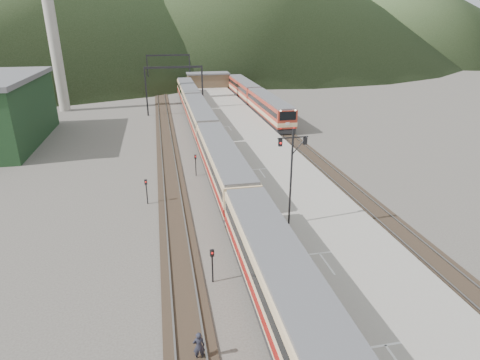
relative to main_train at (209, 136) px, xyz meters
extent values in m
cube|color=black|center=(0.00, 6.92, -1.97)|extent=(2.60, 200.00, 0.12)
cube|color=slate|center=(-0.72, 6.92, -1.87)|extent=(0.10, 200.00, 0.14)
cube|color=slate|center=(0.72, 6.92, -1.87)|extent=(0.10, 200.00, 0.14)
cube|color=black|center=(-5.00, 6.92, -1.97)|extent=(2.60, 200.00, 0.12)
cube|color=slate|center=(-5.72, 6.92, -1.87)|extent=(0.10, 200.00, 0.14)
cube|color=slate|center=(-4.28, 6.92, -1.87)|extent=(0.10, 200.00, 0.14)
cube|color=black|center=(11.50, 6.92, -1.97)|extent=(2.60, 200.00, 0.12)
cube|color=slate|center=(10.78, 6.92, -1.87)|extent=(0.10, 200.00, 0.14)
cube|color=slate|center=(12.22, 6.92, -1.87)|extent=(0.10, 200.00, 0.14)
cube|color=gray|center=(5.60, 4.92, -1.53)|extent=(8.00, 100.00, 1.00)
cube|color=black|center=(-7.50, 21.92, 1.97)|extent=(0.25, 0.25, 8.00)
cube|color=black|center=(1.80, 21.92, 1.97)|extent=(0.25, 0.25, 8.00)
cube|color=black|center=(-2.85, 21.92, 5.77)|extent=(9.30, 0.22, 0.35)
cube|color=black|center=(-7.50, 46.92, 1.97)|extent=(0.25, 0.25, 8.00)
cube|color=black|center=(1.80, 46.92, 1.97)|extent=(0.25, 0.25, 8.00)
cube|color=black|center=(-2.85, 46.92, 5.77)|extent=(9.30, 0.22, 0.35)
cylinder|color=#9E998E|center=(-22.00, 28.92, 12.97)|extent=(1.80, 1.80, 30.00)
cube|color=brown|center=(5.60, 44.92, 0.37)|extent=(9.00, 4.00, 2.80)
cube|color=slate|center=(5.60, 44.92, 1.92)|extent=(9.40, 4.40, 0.30)
cone|color=#2F431F|center=(110.00, 176.92, 22.97)|extent=(160.00, 160.00, 50.00)
cube|color=#DBBA88|center=(0.00, -30.54, 0.00)|extent=(2.95, 19.86, 3.61)
cube|color=#DBBA88|center=(0.00, -10.18, 0.00)|extent=(2.95, 19.86, 3.61)
cube|color=#DBBA88|center=(0.00, 10.18, 0.00)|extent=(2.95, 19.86, 3.61)
cube|color=#DBBA88|center=(0.00, 30.54, 0.00)|extent=(2.95, 19.86, 3.61)
cube|color=#AD3424|center=(11.50, 14.49, -0.07)|extent=(2.84, 19.07, 3.46)
cube|color=#AD3424|center=(11.50, 34.06, -0.07)|extent=(2.84, 19.07, 3.46)
cylinder|color=black|center=(3.12, -21.59, 2.54)|extent=(0.14, 0.14, 7.15)
cube|color=black|center=(3.12, -21.59, 5.52)|extent=(2.20, 0.17, 0.07)
cube|color=black|center=(2.22, -21.63, 5.22)|extent=(0.26, 0.19, 0.50)
cube|color=black|center=(4.02, -21.55, 5.22)|extent=(0.26, 0.19, 0.50)
cylinder|color=black|center=(-3.17, -26.13, -1.03)|extent=(0.10, 0.10, 2.00)
cube|color=black|center=(-3.17, -26.13, 0.02)|extent=(0.26, 0.23, 0.45)
cylinder|color=black|center=(-2.38, -7.83, -1.03)|extent=(0.10, 0.10, 2.00)
cube|color=black|center=(-2.38, -7.83, 0.02)|extent=(0.23, 0.17, 0.45)
cylinder|color=black|center=(-7.21, -13.82, -1.03)|extent=(0.10, 0.10, 2.00)
cube|color=black|center=(-7.21, -13.82, 0.02)|extent=(0.23, 0.17, 0.45)
imported|color=#1F202B|center=(-4.62, -32.00, -1.25)|extent=(0.57, 0.38, 1.57)
camera|label=1|loc=(-5.61, -46.57, 12.88)|focal=30.00mm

